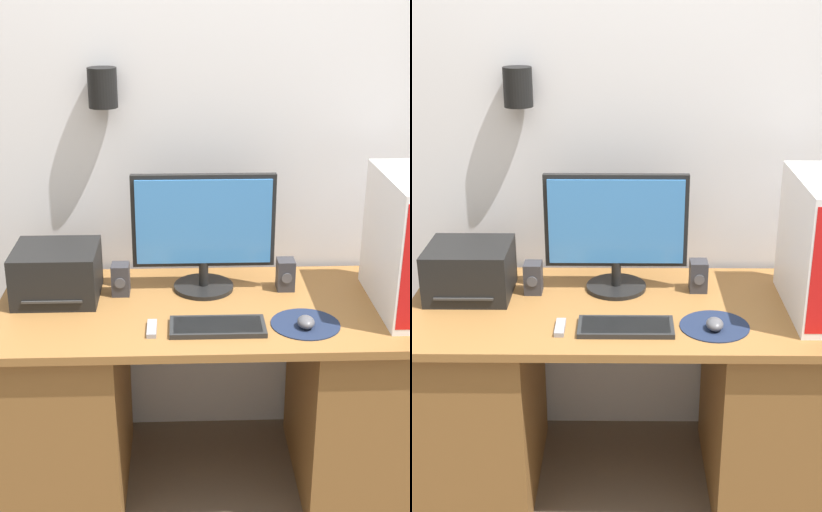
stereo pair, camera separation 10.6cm
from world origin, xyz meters
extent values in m
cube|color=silver|center=(0.00, 0.77, 1.35)|extent=(6.40, 0.05, 2.70)
cylinder|color=black|center=(-0.39, 0.69, 1.50)|extent=(0.11, 0.11, 0.15)
cube|color=brown|center=(0.00, 0.36, 0.75)|extent=(1.57, 0.72, 0.03)
cube|color=brown|center=(-0.56, 0.36, 0.37)|extent=(0.44, 0.66, 0.74)
cube|color=brown|center=(0.56, 0.36, 0.37)|extent=(0.44, 0.66, 0.74)
cylinder|color=black|center=(-0.03, 0.51, 0.77)|extent=(0.23, 0.23, 0.02)
cylinder|color=black|center=(-0.03, 0.51, 0.83)|extent=(0.04, 0.04, 0.10)
cube|color=black|center=(-0.03, 0.52, 1.04)|extent=(0.53, 0.03, 0.35)
cube|color=#387AC6|center=(-0.03, 0.50, 1.04)|extent=(0.50, 0.01, 0.32)
cube|color=black|center=(0.01, 0.18, 0.78)|extent=(0.33, 0.15, 0.02)
cube|color=#424242|center=(0.01, 0.18, 0.78)|extent=(0.30, 0.12, 0.01)
cylinder|color=#19233D|center=(0.31, 0.20, 0.77)|extent=(0.24, 0.24, 0.00)
ellipsoid|color=#4C4C51|center=(0.31, 0.17, 0.79)|extent=(0.06, 0.08, 0.04)
cube|color=white|center=(0.66, 0.34, 1.01)|extent=(0.15, 0.48, 0.48)
cube|color=black|center=(-0.57, 0.46, 0.86)|extent=(0.31, 0.28, 0.19)
cube|color=#333333|center=(-0.57, 0.38, 0.81)|extent=(0.21, 0.12, 0.01)
cube|color=#2D2D33|center=(-0.34, 0.48, 0.83)|extent=(0.07, 0.07, 0.12)
cylinder|color=#47474C|center=(-0.34, 0.44, 0.83)|extent=(0.04, 0.00, 0.04)
cube|color=#2D2D33|center=(0.28, 0.50, 0.83)|extent=(0.07, 0.07, 0.12)
cylinder|color=#47474C|center=(0.28, 0.46, 0.83)|extent=(0.04, 0.00, 0.04)
cube|color=gray|center=(-0.21, 0.17, 0.77)|extent=(0.03, 0.11, 0.02)
camera|label=1|loc=(-0.11, -1.98, 1.89)|focal=50.00mm
camera|label=2|loc=(0.00, -1.98, 1.89)|focal=50.00mm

